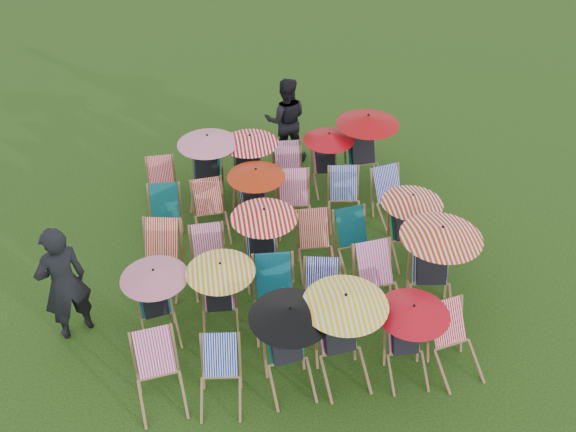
{
  "coord_description": "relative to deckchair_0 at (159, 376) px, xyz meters",
  "views": [
    {
      "loc": [
        -1.22,
        -7.8,
        7.29
      ],
      "look_at": [
        0.07,
        0.38,
        0.9
      ],
      "focal_mm": 40.0,
      "sensor_mm": 36.0,
      "label": 1
    }
  ],
  "objects": [
    {
      "name": "person_left",
      "position": [
        -1.28,
        1.44,
        0.51
      ],
      "size": [
        0.85,
        0.76,
        1.95
      ],
      "primitive_type": "imported",
      "rotation": [
        0.0,
        0.0,
        3.67
      ],
      "color": "black",
      "rests_on": "ground"
    },
    {
      "name": "deckchair_10",
      "position": [
        3.33,
        1.18,
        0.04
      ],
      "size": [
        0.78,
        1.01,
        1.02
      ],
      "rotation": [
        0.0,
        0.0,
        0.12
      ],
      "color": "olive",
      "rests_on": "ground"
    },
    {
      "name": "deckchair_16",
      "position": [
        3.21,
        2.21,
        -0.0
      ],
      "size": [
        0.73,
        0.94,
        0.94
      ],
      "rotation": [
        0.0,
        0.0,
        0.14
      ],
      "color": "olive",
      "rests_on": "ground"
    },
    {
      "name": "deckchair_12",
      "position": [
        0.01,
        2.28,
        0.03
      ],
      "size": [
        0.84,
        1.04,
        1.01
      ],
      "rotation": [
        0.0,
        0.0,
        -0.2
      ],
      "color": "olive",
      "rests_on": "ground"
    },
    {
      "name": "deckchair_14",
      "position": [
        1.67,
        2.25,
        0.2
      ],
      "size": [
        1.07,
        1.11,
        1.27
      ],
      "rotation": [
        0.0,
        0.0,
        -0.02
      ],
      "color": "olive",
      "rests_on": "ground"
    },
    {
      "name": "deckchair_1",
      "position": [
        0.8,
        -0.13,
        -0.04
      ],
      "size": [
        0.67,
        0.86,
        0.87
      ],
      "rotation": [
        0.0,
        0.0,
        -0.12
      ],
      "color": "olive",
      "rests_on": "ground"
    },
    {
      "name": "deckchair_5",
      "position": [
        4.06,
        -0.08,
        -0.0
      ],
      "size": [
        0.77,
        0.96,
        0.93
      ],
      "rotation": [
        0.0,
        0.0,
        0.2
      ],
      "color": "olive",
      "rests_on": "ground"
    },
    {
      "name": "deckchair_21",
      "position": [
        2.38,
        3.44,
        0.01
      ],
      "size": [
        0.71,
        0.94,
        0.97
      ],
      "rotation": [
        0.0,
        0.0,
        -0.08
      ],
      "color": "olive",
      "rests_on": "ground"
    },
    {
      "name": "deckchair_28",
      "position": [
        3.21,
        4.58,
        0.14
      ],
      "size": [
        0.97,
        1.02,
        1.15
      ],
      "rotation": [
        0.0,
        0.0,
        0.03
      ],
      "color": "olive",
      "rests_on": "ground"
    },
    {
      "name": "deckchair_24",
      "position": [
        0.04,
        4.48,
        -0.04
      ],
      "size": [
        0.58,
        0.8,
        0.86
      ],
      "rotation": [
        0.0,
        0.0,
        0.02
      ],
      "color": "olive",
      "rests_on": "ground"
    },
    {
      "name": "deckchair_27",
      "position": [
        2.45,
        4.5,
        -0.01
      ],
      "size": [
        0.65,
        0.88,
        0.92
      ],
      "rotation": [
        0.0,
        0.0,
        -0.05
      ],
      "color": "olive",
      "rests_on": "ground"
    },
    {
      "name": "deckchair_23",
      "position": [
        4.17,
        3.36,
        -0.0
      ],
      "size": [
        0.78,
        0.96,
        0.93
      ],
      "rotation": [
        0.0,
        0.0,
        0.2
      ],
      "color": "olive",
      "rests_on": "ground"
    },
    {
      "name": "deckchair_4",
      "position": [
        3.38,
        -0.03,
        0.15
      ],
      "size": [
        0.99,
        1.03,
        1.18
      ],
      "rotation": [
        0.0,
        0.0,
        -0.01
      ],
      "color": "olive",
      "rests_on": "ground"
    },
    {
      "name": "deckchair_19",
      "position": [
        0.89,
        3.47,
        -0.01
      ],
      "size": [
        0.69,
        0.9,
        0.92
      ],
      "rotation": [
        0.0,
        0.0,
        0.1
      ],
      "color": "olive",
      "rests_on": "ground"
    },
    {
      "name": "deckchair_25",
      "position": [
        0.9,
        4.55,
        0.23
      ],
      "size": [
        1.12,
        1.19,
        1.33
      ],
      "rotation": [
        0.0,
        0.0,
        -0.15
      ],
      "color": "olive",
      "rests_on": "ground"
    },
    {
      "name": "deckchair_6",
      "position": [
        -0.02,
        1.23,
        0.14
      ],
      "size": [
        0.98,
        1.06,
        1.16
      ],
      "rotation": [
        0.0,
        0.0,
        0.18
      ],
      "color": "olive",
      "rests_on": "ground"
    },
    {
      "name": "ground",
      "position": [
        2.07,
        2.21,
        -0.47
      ],
      "size": [
        100.0,
        100.0,
        0.0
      ],
      "primitive_type": "plane",
      "color": "black",
      "rests_on": "ground"
    },
    {
      "name": "deckchair_3",
      "position": [
        2.49,
        0.09,
        0.26
      ],
      "size": [
        1.16,
        1.24,
        1.38
      ],
      "rotation": [
        0.0,
        0.0,
        0.13
      ],
      "color": "olive",
      "rests_on": "ground"
    },
    {
      "name": "deckchair_11",
      "position": [
        4.15,
        1.16,
        0.3
      ],
      "size": [
        1.23,
        1.3,
        1.46
      ],
      "rotation": [
        0.0,
        0.0,
        -0.14
      ],
      "color": "olive",
      "rests_on": "ground"
    },
    {
      "name": "deckchair_26",
      "position": [
        1.68,
        4.54,
        0.2
      ],
      "size": [
        1.07,
        1.14,
        1.27
      ],
      "rotation": [
        0.0,
        0.0,
        -0.16
      ],
      "color": "olive",
      "rests_on": "ground"
    },
    {
      "name": "deckchair_15",
      "position": [
        2.55,
        2.28,
        -0.01
      ],
      "size": [
        0.63,
        0.87,
        0.93
      ],
      "rotation": [
        0.0,
        0.0,
        -0.02
      ],
      "color": "olive",
      "rests_on": "ground"
    },
    {
      "name": "deckchair_29",
      "position": [
        3.96,
        4.64,
        0.28
      ],
      "size": [
        1.2,
        1.27,
        1.43
      ],
      "rotation": [
        0.0,
        0.0,
        0.06
      ],
      "color": "olive",
      "rests_on": "ground"
    },
    {
      "name": "deckchair_18",
      "position": [
        0.09,
        3.41,
        -0.0
      ],
      "size": [
        0.67,
        0.89,
        0.93
      ],
      "rotation": [
        0.0,
        0.0,
        -0.06
      ],
      "color": "olive",
      "rests_on": "ground"
    },
    {
      "name": "deckchair_7",
      "position": [
        0.9,
        1.18,
        0.16
      ],
      "size": [
        1.01,
        1.05,
        1.2
      ],
      "rotation": [
        0.0,
        0.0,
        -0.05
      ],
      "color": "olive",
      "rests_on": "ground"
    },
    {
      "name": "deckchair_8",
      "position": [
        1.72,
        1.13,
        0.04
      ],
      "size": [
        0.72,
        0.97,
        1.02
      ],
      "rotation": [
        0.0,
        0.0,
        -0.05
      ],
      "color": "olive",
      "rests_on": "ground"
    },
    {
      "name": "deckchair_13",
      "position": [
        0.8,
        2.17,
        -0.01
      ],
      "size": [
        0.64,
        0.87,
        0.92
      ],
      "rotation": [
        0.0,
        0.0,
        0.04
      ],
      "color": "olive",
      "rests_on": "ground"
    },
    {
      "name": "person_rear",
      "position": [
        2.58,
        5.74,
        0.43
      ],
      "size": [
        0.95,
        0.77,
        1.8
      ],
      "primitive_type": "imported",
      "rotation": [
        0.0,
        0.0,
        3.03
      ],
      "color": "black",
      "rests_on": "ground"
    },
    {
      "name": "deckchair_9",
      "position": [
        2.4,
        1.08,
        -0.01
      ],
      "size": [
        0.77,
        0.95,
        0.92
      ],
      "rotation": [
        0.0,
        0.0,
        -0.2
      ],
      "color": "olive",
      "rests_on": "ground"
    },
    {
      "name": "deckchair_20",
      "position": [
        1.7,
        3.5,
        0.16
      ],
      "size": [
        1.01,
        1.08,
        1.2
      ],
      "rotation": [
        0.0,
        0.0,
        0.09
      ],
      "color": "olive",
      "rests_on": "ground"
    },
    {
      "name": "deckchair_22",
      "position": [
        3.31,
        3.48,
        -0.01
      ],
      "size": [
        0.71,
        0.92,
        0.93
      ],
      "rotation": [
        0.0,
        0.0,
        -0.12
      ],
      "color": "olive",
      "rests_on": "ground"
    },
    {
      "name": "deckchair_2",
      "position": [
        1.75,
        0.04,
        0.22
      ],
      "size": [
        1.1,
        1.18,
        1.31
      ],
      "rotation": [
        0.0,
        0.0,
        0.12
      ],
      "color": "olive",
      "rests_on": "ground"
    },
    {
      "name": "deckchair_17",
      "position": [
        4.13,
        2.34,
        0.17
      ],
      "size": [
        1.02,
        1.07,
        1.2
      ],
      "rotation": [
        0.0,
        0.0,
        0.06
      ],
      "color": "olive",
      "rests_on": "ground"
    },
    {
      "name": "deckchair_0",
      "position": [
        0.0,
        0.0,
        0.0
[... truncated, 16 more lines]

